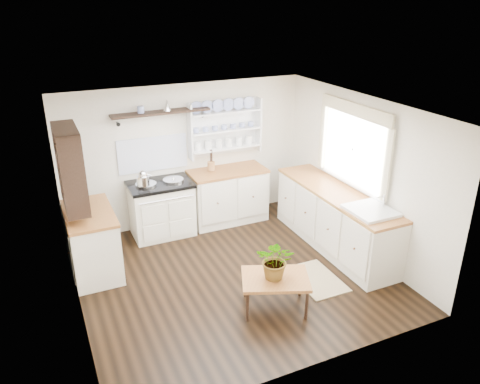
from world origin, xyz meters
name	(u,v)px	position (x,y,z in m)	size (l,w,h in m)	color
floor	(234,274)	(0.00, 0.00, 0.00)	(4.00, 3.80, 0.01)	black
wall_back	(186,155)	(0.00, 1.90, 1.15)	(4.00, 0.02, 2.30)	beige
wall_right	(360,175)	(2.00, 0.00, 1.15)	(0.02, 3.80, 2.30)	beige
wall_left	(69,228)	(-2.00, 0.00, 1.15)	(0.02, 3.80, 2.30)	beige
ceiling	(232,109)	(0.00, 0.00, 2.30)	(4.00, 3.80, 0.01)	white
window	(353,145)	(1.95, 0.15, 1.56)	(0.08, 1.55, 1.22)	white
aga_cooker	(162,208)	(-0.54, 1.57, 0.45)	(0.98, 0.68, 0.90)	white
back_cabinets	(228,195)	(0.60, 1.60, 0.46)	(1.27, 0.63, 0.90)	white
right_cabinets	(335,219)	(1.70, 0.10, 0.46)	(0.62, 2.43, 0.90)	white
belfast_sink	(370,219)	(1.70, -0.65, 0.80)	(0.55, 0.60, 0.45)	white
left_cabinets	(92,241)	(-1.70, 0.90, 0.46)	(0.62, 1.13, 0.90)	white
plate_rack	(224,127)	(0.65, 1.86, 1.56)	(1.20, 0.22, 0.90)	white
high_shelf	(161,113)	(-0.40, 1.78, 1.91)	(1.50, 0.29, 0.16)	black
left_shelving	(70,167)	(-1.84, 0.90, 1.55)	(0.28, 0.80, 1.05)	black
kettle	(143,178)	(-0.82, 1.45, 1.04)	(0.19, 0.19, 0.23)	silver
utensil_crock	(211,166)	(0.35, 1.68, 0.98)	(0.12, 0.12, 0.14)	#A46C3C
center_table	(275,281)	(0.16, -0.88, 0.39)	(0.95, 0.83, 0.43)	brown
potted_plant	(276,260)	(0.16, -0.88, 0.68)	(0.44, 0.38, 0.49)	#3F7233
floor_rug	(316,279)	(0.97, -0.58, 0.01)	(0.55, 0.85, 0.02)	#796346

